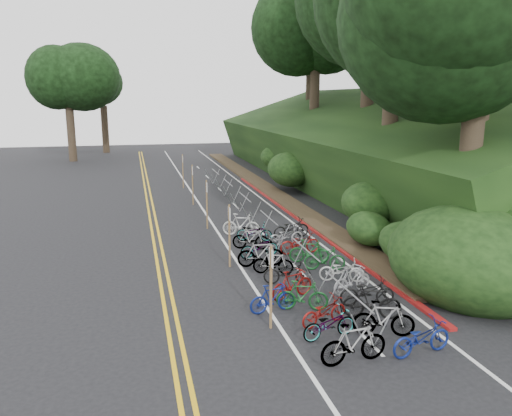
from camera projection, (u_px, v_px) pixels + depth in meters
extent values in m
plane|color=black|center=(242.00, 323.00, 14.68)|extent=(120.00, 120.00, 0.00)
cube|color=gold|center=(153.00, 237.00, 23.66)|extent=(0.12, 80.00, 0.01)
cube|color=gold|center=(159.00, 237.00, 23.73)|extent=(0.12, 80.00, 0.01)
cube|color=silver|center=(219.00, 233.00, 24.40)|extent=(0.12, 80.00, 0.01)
cube|color=silver|center=(300.00, 228.00, 25.38)|extent=(0.12, 80.00, 0.01)
cube|color=silver|center=(369.00, 342.00, 13.51)|extent=(0.10, 1.60, 0.01)
cube|color=silver|center=(298.00, 270.00, 19.20)|extent=(0.10, 1.60, 0.01)
cube|color=silver|center=(260.00, 231.00, 24.89)|extent=(0.10, 1.60, 0.01)
cube|color=silver|center=(236.00, 206.00, 30.58)|extent=(0.10, 1.60, 0.01)
cube|color=silver|center=(219.00, 189.00, 36.26)|extent=(0.10, 1.60, 0.01)
cube|color=silver|center=(207.00, 177.00, 41.95)|extent=(0.10, 1.60, 0.01)
cube|color=silver|center=(198.00, 167.00, 47.64)|extent=(0.10, 1.60, 0.01)
cube|color=maroon|center=(297.00, 218.00, 27.38)|extent=(0.25, 28.00, 0.10)
cube|color=black|center=(353.00, 147.00, 38.09)|extent=(12.32, 44.00, 9.11)
cube|color=#382819|center=(263.00, 186.00, 37.02)|extent=(1.40, 44.00, 0.16)
ellipsoid|color=#284C19|center=(410.00, 244.00, 18.99)|extent=(2.00, 2.80, 1.60)
ellipsoid|color=#284C19|center=(370.00, 204.00, 23.80)|extent=(2.60, 3.64, 2.08)
ellipsoid|color=#284C19|center=(343.00, 175.00, 29.68)|extent=(2.20, 3.08, 1.76)
ellipsoid|color=#284C19|center=(290.00, 169.00, 35.13)|extent=(3.00, 4.20, 2.40)
ellipsoid|color=#284C19|center=(276.00, 157.00, 40.95)|extent=(2.40, 3.36, 1.92)
ellipsoid|color=#284C19|center=(277.00, 144.00, 44.90)|extent=(2.80, 3.92, 2.24)
ellipsoid|color=#284C19|center=(369.00, 228.00, 21.81)|extent=(1.80, 2.52, 1.44)
ellipsoid|color=#284C19|center=(330.00, 157.00, 33.53)|extent=(3.20, 4.48, 2.56)
ellipsoid|color=black|center=(471.00, 258.00, 16.77)|extent=(5.28, 6.16, 3.52)
cylinder|color=#2D2319|center=(470.00, 159.00, 18.84)|extent=(0.82, 0.82, 6.06)
ellipsoid|color=black|center=(484.00, 4.00, 17.65)|extent=(8.28, 8.28, 7.87)
cylinder|color=#2D2319|center=(480.00, 97.00, 21.77)|extent=(0.90, 0.90, 7.45)
cylinder|color=#2D2319|center=(391.00, 107.00, 27.34)|extent=(0.87, 0.87, 6.99)
cylinder|color=#2D2319|center=(368.00, 88.00, 35.26)|extent=(0.92, 0.92, 7.92)
cylinder|color=#2D2319|center=(314.00, 103.00, 42.85)|extent=(0.85, 0.85, 6.52)
ellipsoid|color=black|center=(316.00, 31.00, 41.58)|extent=(8.70, 8.70, 8.26)
cylinder|color=#2D2319|center=(310.00, 91.00, 50.77)|extent=(0.90, 0.90, 7.45)
ellipsoid|color=black|center=(312.00, 20.00, 49.29)|extent=(10.35, 10.35, 9.84)
cylinder|color=#2D2319|center=(71.00, 132.00, 51.74)|extent=(0.82, 0.82, 6.06)
ellipsoid|color=black|center=(67.00, 77.00, 50.56)|extent=(8.28, 8.28, 7.87)
cylinder|color=#2D2319|center=(105.00, 129.00, 60.08)|extent=(0.80, 0.80, 5.59)
ellipsoid|color=black|center=(102.00, 87.00, 59.01)|extent=(7.25, 7.25, 6.88)
cylinder|color=gray|center=(347.00, 290.00, 13.96)|extent=(0.05, 3.22, 0.05)
cylinder|color=gray|center=(361.00, 335.00, 12.59)|extent=(0.61, 0.04, 1.19)
cylinder|color=gray|center=(381.00, 333.00, 12.72)|extent=(0.61, 0.04, 1.19)
cylinder|color=gray|center=(318.00, 291.00, 15.46)|extent=(0.61, 0.04, 1.19)
cylinder|color=gray|center=(335.00, 290.00, 15.59)|extent=(0.61, 0.04, 1.19)
cylinder|color=gray|center=(305.00, 249.00, 17.98)|extent=(0.05, 3.00, 0.05)
cylinder|color=gray|center=(311.00, 278.00, 16.71)|extent=(0.58, 0.04, 1.13)
cylinder|color=gray|center=(327.00, 277.00, 16.84)|extent=(0.58, 0.04, 1.13)
cylinder|color=gray|center=(286.00, 253.00, 19.37)|extent=(0.58, 0.04, 1.13)
cylinder|color=gray|center=(300.00, 252.00, 19.50)|extent=(0.58, 0.04, 1.13)
cylinder|color=gray|center=(269.00, 217.00, 22.72)|extent=(0.05, 3.00, 0.05)
cylinder|color=gray|center=(271.00, 238.00, 21.45)|extent=(0.58, 0.04, 1.13)
cylinder|color=gray|center=(283.00, 237.00, 21.58)|extent=(0.58, 0.04, 1.13)
cylinder|color=gray|center=(256.00, 223.00, 24.11)|extent=(0.58, 0.04, 1.13)
cylinder|color=gray|center=(267.00, 222.00, 24.24)|extent=(0.58, 0.04, 1.13)
cylinder|color=gray|center=(245.00, 197.00, 27.46)|extent=(0.05, 3.00, 0.05)
cylinder|color=gray|center=(246.00, 213.00, 26.19)|extent=(0.58, 0.04, 1.13)
cylinder|color=gray|center=(256.00, 212.00, 26.32)|extent=(0.58, 0.04, 1.13)
cylinder|color=gray|center=(235.00, 202.00, 28.85)|extent=(0.58, 0.04, 1.13)
cylinder|color=gray|center=(244.00, 202.00, 28.98)|extent=(0.58, 0.04, 1.13)
cylinder|color=gray|center=(228.00, 182.00, 32.20)|extent=(0.05, 3.00, 0.05)
cylinder|color=gray|center=(228.00, 195.00, 30.93)|extent=(0.58, 0.04, 1.13)
cylinder|color=gray|center=(237.00, 195.00, 31.06)|extent=(0.58, 0.04, 1.13)
cylinder|color=gray|center=(220.00, 188.00, 33.59)|extent=(0.58, 0.04, 1.13)
cylinder|color=gray|center=(228.00, 187.00, 33.72)|extent=(0.58, 0.04, 1.13)
cylinder|color=gray|center=(215.00, 172.00, 36.94)|extent=(0.05, 3.00, 0.05)
cylinder|color=gray|center=(215.00, 182.00, 35.67)|extent=(0.58, 0.04, 1.13)
cylinder|color=gray|center=(223.00, 182.00, 35.80)|extent=(0.58, 0.04, 1.13)
cylinder|color=gray|center=(209.00, 177.00, 38.33)|extent=(0.58, 0.04, 1.13)
cylinder|color=gray|center=(216.00, 176.00, 38.46)|extent=(0.58, 0.04, 1.13)
cylinder|color=brown|center=(271.00, 288.00, 14.08)|extent=(0.08, 0.08, 2.47)
cube|color=silver|center=(271.00, 258.00, 13.89)|extent=(0.02, 0.40, 0.50)
cylinder|color=brown|center=(229.00, 236.00, 19.29)|extent=(0.08, 0.08, 2.50)
cube|color=silver|center=(229.00, 213.00, 19.10)|extent=(0.02, 0.40, 0.50)
cylinder|color=brown|center=(207.00, 205.00, 24.98)|extent=(0.08, 0.08, 2.50)
cube|color=silver|center=(206.00, 187.00, 24.79)|extent=(0.02, 0.40, 0.50)
cylinder|color=brown|center=(193.00, 185.00, 30.67)|extent=(0.08, 0.08, 2.50)
cube|color=silver|center=(192.00, 170.00, 30.48)|extent=(0.02, 0.40, 0.50)
cylinder|color=brown|center=(183.00, 171.00, 36.36)|extent=(0.08, 0.08, 2.50)
cube|color=silver|center=(183.00, 159.00, 36.17)|extent=(0.02, 0.40, 0.50)
imported|color=navy|center=(273.00, 298.00, 15.32)|extent=(0.66, 1.57, 0.92)
imported|color=slate|center=(354.00, 343.00, 12.33)|extent=(0.68, 1.86, 1.10)
imported|color=navy|center=(421.00, 338.00, 12.78)|extent=(0.89, 1.85, 0.93)
imported|color=slate|center=(329.00, 324.00, 13.65)|extent=(0.84, 1.69, 0.85)
imported|color=slate|center=(384.00, 318.00, 13.78)|extent=(1.05, 1.77, 1.03)
imported|color=maroon|center=(324.00, 311.00, 14.46)|extent=(1.04, 1.69, 0.84)
imported|color=black|center=(372.00, 302.00, 14.88)|extent=(1.12, 1.82, 1.06)
imported|color=#144C1E|center=(302.00, 296.00, 15.45)|extent=(0.94, 1.68, 0.97)
imported|color=black|center=(367.00, 291.00, 15.83)|extent=(0.88, 1.84, 0.93)
imported|color=maroon|center=(292.00, 284.00, 16.39)|extent=(0.98, 1.69, 0.98)
imported|color=#9E9EA3|center=(352.00, 280.00, 16.79)|extent=(0.94, 1.68, 0.97)
imported|color=black|center=(287.00, 272.00, 17.67)|extent=(0.96, 1.80, 0.90)
imported|color=beige|center=(342.00, 270.00, 17.91)|extent=(1.10, 1.72, 0.85)
imported|color=slate|center=(273.00, 262.00, 18.65)|extent=(0.97, 1.59, 0.93)
imported|color=#144C1E|center=(325.00, 258.00, 19.08)|extent=(0.88, 1.65, 0.96)
imported|color=slate|center=(260.00, 253.00, 19.48)|extent=(0.67, 1.85, 1.09)
imported|color=#144C1E|center=(309.00, 251.00, 19.93)|extent=(1.00, 1.67, 0.97)
imported|color=slate|center=(259.00, 247.00, 20.63)|extent=(0.92, 1.79, 0.90)
imported|color=maroon|center=(300.00, 243.00, 21.15)|extent=(0.73, 1.82, 0.94)
imported|color=slate|center=(251.00, 238.00, 21.74)|extent=(1.04, 1.69, 0.98)
imported|color=#9E9EA3|center=(286.00, 236.00, 22.33)|extent=(0.90, 1.79, 0.90)
imported|color=slate|center=(254.00, 232.00, 23.01)|extent=(1.07, 1.74, 0.86)
imported|color=black|center=(291.00, 228.00, 23.51)|extent=(0.94, 1.91, 0.96)
imported|color=beige|center=(241.00, 225.00, 23.90)|extent=(1.10, 1.87, 1.08)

